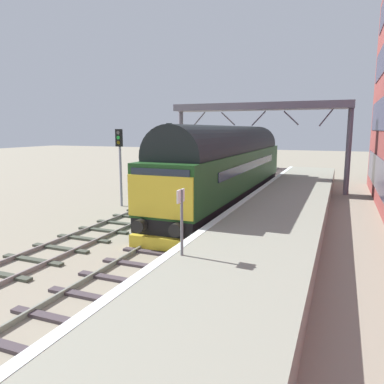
{
  "coord_description": "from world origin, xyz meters",
  "views": [
    {
      "loc": [
        6.1,
        -14.03,
        4.47
      ],
      "look_at": [
        0.2,
        0.62,
        1.81
      ],
      "focal_mm": 34.77,
      "sensor_mm": 36.0,
      "label": 1
    }
  ],
  "objects_px": {
    "diesel_locomotive": "(229,164)",
    "signal_post_near": "(120,157)",
    "signal_post_mid": "(170,147)",
    "platform_number_sign": "(181,212)"
  },
  "relations": [
    {
      "from": "diesel_locomotive",
      "to": "signal_post_near",
      "type": "height_order",
      "value": "diesel_locomotive"
    },
    {
      "from": "signal_post_mid",
      "to": "diesel_locomotive",
      "type": "bearing_deg",
      "value": -35.9
    },
    {
      "from": "signal_post_near",
      "to": "platform_number_sign",
      "type": "bearing_deg",
      "value": -49.51
    },
    {
      "from": "platform_number_sign",
      "to": "diesel_locomotive",
      "type": "bearing_deg",
      "value": 100.16
    },
    {
      "from": "diesel_locomotive",
      "to": "signal_post_near",
      "type": "bearing_deg",
      "value": -156.74
    },
    {
      "from": "signal_post_near",
      "to": "platform_number_sign",
      "type": "relative_size",
      "value": 2.43
    },
    {
      "from": "diesel_locomotive",
      "to": "platform_number_sign",
      "type": "xyz_separation_m",
      "value": [
        2.11,
        -11.76,
        -0.24
      ]
    },
    {
      "from": "signal_post_mid",
      "to": "platform_number_sign",
      "type": "height_order",
      "value": "signal_post_mid"
    },
    {
      "from": "diesel_locomotive",
      "to": "signal_post_mid",
      "type": "distance_m",
      "value": 7.2
    },
    {
      "from": "diesel_locomotive",
      "to": "platform_number_sign",
      "type": "bearing_deg",
      "value": -79.84
    }
  ]
}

